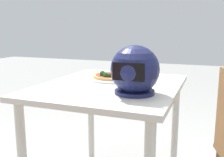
% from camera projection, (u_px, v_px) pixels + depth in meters
% --- Properties ---
extents(dining_table, '(0.81, 0.97, 0.77)m').
position_uv_depth(dining_table, '(111.00, 101.00, 1.62)').
color(dining_table, beige).
rests_on(dining_table, ground).
extents(pizza_plate, '(0.33, 0.33, 0.01)m').
position_uv_depth(pizza_plate, '(113.00, 78.00, 1.76)').
color(pizza_plate, white).
rests_on(pizza_plate, dining_table).
extents(pizza, '(0.27, 0.27, 0.05)m').
position_uv_depth(pizza, '(112.00, 76.00, 1.75)').
color(pizza, tan).
rests_on(pizza, pizza_plate).
extents(motorcycle_helmet, '(0.25, 0.25, 0.25)m').
position_uv_depth(motorcycle_helmet, '(135.00, 71.00, 1.34)').
color(motorcycle_helmet, '#191E4C').
rests_on(motorcycle_helmet, dining_table).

